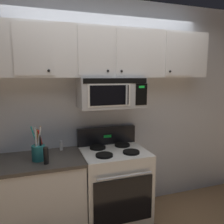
% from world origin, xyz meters
% --- Properties ---
extents(back_wall, '(5.20, 0.10, 2.70)m').
position_xyz_m(back_wall, '(0.00, 0.79, 1.35)').
color(back_wall, silver).
rests_on(back_wall, ground_plane).
extents(stove_range, '(0.76, 0.69, 1.12)m').
position_xyz_m(stove_range, '(0.00, 0.42, 0.47)').
color(stove_range, white).
rests_on(stove_range, ground_plane).
extents(over_range_microwave, '(0.76, 0.43, 0.35)m').
position_xyz_m(over_range_microwave, '(-0.00, 0.54, 1.58)').
color(over_range_microwave, '#B7BABF').
extents(upper_cabinets, '(2.50, 0.36, 0.55)m').
position_xyz_m(upper_cabinets, '(-0.00, 0.57, 2.02)').
color(upper_cabinets, silver).
extents(counter_segment, '(0.93, 0.65, 0.90)m').
position_xyz_m(counter_segment, '(-0.84, 0.43, 0.45)').
color(counter_segment, silver).
rests_on(counter_segment, ground_plane).
extents(utensil_crock_teal, '(0.13, 0.13, 0.37)m').
position_xyz_m(utensil_crock_teal, '(-0.84, 0.39, 1.00)').
color(utensil_crock_teal, teal).
rests_on(utensil_crock_teal, counter_segment).
extents(salt_shaker, '(0.04, 0.04, 0.11)m').
position_xyz_m(salt_shaker, '(-0.58, 0.64, 0.96)').
color(salt_shaker, white).
rests_on(salt_shaker, counter_segment).
extents(pepper_mill, '(0.05, 0.05, 0.17)m').
position_xyz_m(pepper_mill, '(-0.77, 0.26, 0.98)').
color(pepper_mill, black).
rests_on(pepper_mill, counter_segment).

